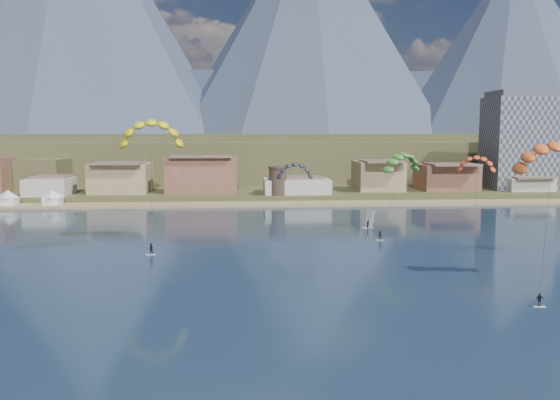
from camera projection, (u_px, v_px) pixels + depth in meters
name	position (u px, v px, depth m)	size (l,w,h in m)	color
ground	(302.00, 333.00, 58.91)	(2400.00, 2400.00, 0.00)	black
beach	(262.00, 204.00, 163.94)	(2200.00, 12.00, 0.90)	tan
land	(246.00, 153.00, 613.90)	(2200.00, 900.00, 4.00)	brown
foothills	(297.00, 156.00, 289.79)	(940.00, 210.00, 18.00)	brown
mountain_ridge	(234.00, 45.00, 856.96)	(2060.00, 480.00, 400.00)	#303A50
town	(129.00, 174.00, 176.17)	(400.00, 24.00, 12.00)	beige
apartment_tower	(518.00, 141.00, 189.53)	(20.00, 16.00, 32.00)	gray
watchtower	(278.00, 180.00, 171.50)	(5.82, 5.82, 8.60)	#47382D
kitesurfer_yellow	(151.00, 130.00, 106.21)	(12.91, 15.70, 24.78)	silver
kitesurfer_orange	(552.00, 153.00, 77.49)	(12.82, 14.51, 21.84)	silver
kitesurfer_green	(402.00, 160.00, 120.97)	(13.19, 16.84, 19.60)	silver
distant_kite_dark	(295.00, 168.00, 130.49)	(8.67, 5.74, 15.65)	#262626
distant_kite_orange	(476.00, 161.00, 122.11)	(8.68, 7.19, 17.27)	#262626
windsurfer	(369.00, 222.00, 124.03)	(2.25, 2.46, 3.91)	silver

